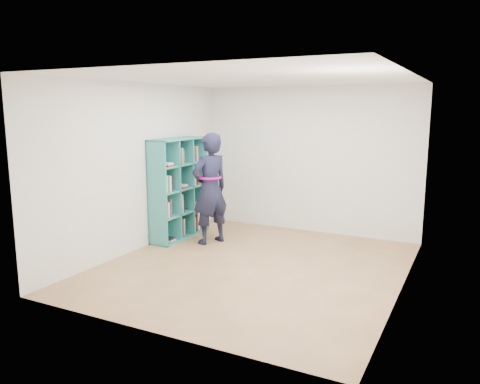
% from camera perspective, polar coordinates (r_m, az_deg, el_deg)
% --- Properties ---
extents(floor, '(4.50, 4.50, 0.00)m').
position_cam_1_polar(floor, '(6.72, 1.63, -9.05)').
color(floor, brown).
rests_on(floor, ground).
extents(ceiling, '(4.50, 4.50, 0.00)m').
position_cam_1_polar(ceiling, '(6.36, 1.76, 13.67)').
color(ceiling, white).
rests_on(ceiling, wall_back).
extents(wall_left, '(0.02, 4.50, 2.60)m').
position_cam_1_polar(wall_left, '(7.48, -12.31, 2.93)').
color(wall_left, silver).
rests_on(wall_left, floor).
extents(wall_right, '(0.02, 4.50, 2.60)m').
position_cam_1_polar(wall_right, '(5.85, 19.69, 0.61)').
color(wall_right, silver).
rests_on(wall_right, floor).
extents(wall_back, '(4.00, 0.02, 2.60)m').
position_cam_1_polar(wall_back, '(8.48, 8.23, 3.89)').
color(wall_back, silver).
rests_on(wall_back, floor).
extents(wall_front, '(4.00, 0.02, 2.60)m').
position_cam_1_polar(wall_front, '(4.51, -10.66, -1.67)').
color(wall_front, silver).
rests_on(wall_front, floor).
extents(bookshelf, '(0.38, 1.29, 1.72)m').
position_cam_1_polar(bookshelf, '(8.09, -7.63, 0.29)').
color(bookshelf, teal).
rests_on(bookshelf, floor).
extents(person, '(0.67, 0.79, 1.83)m').
position_cam_1_polar(person, '(7.67, -3.67, 0.42)').
color(person, black).
rests_on(person, floor).
extents(smartphone, '(0.03, 0.09, 0.14)m').
position_cam_1_polar(smartphone, '(7.83, -3.73, 1.50)').
color(smartphone, silver).
rests_on(smartphone, person).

